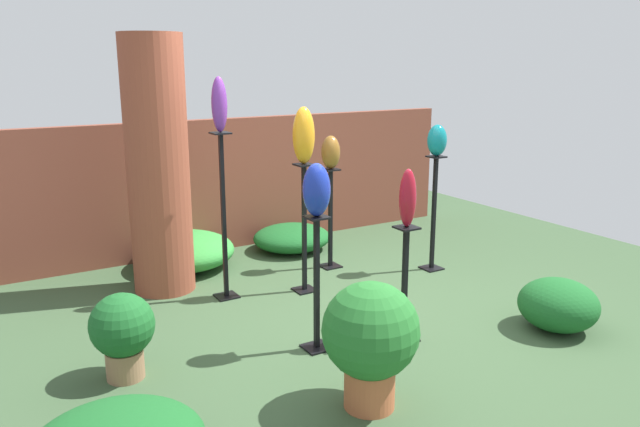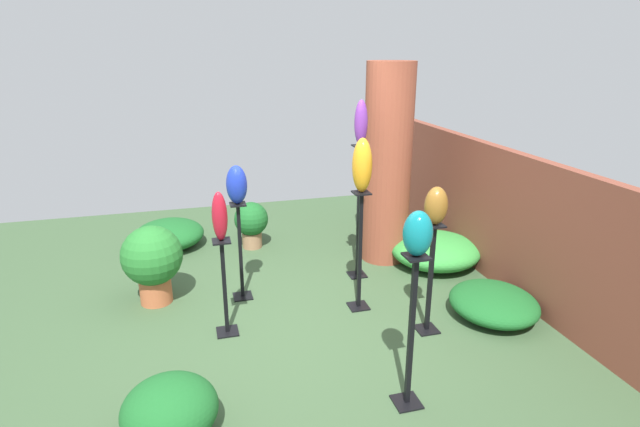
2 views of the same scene
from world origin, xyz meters
TOP-DOWN VIEW (x-y plane):
  - ground_plane at (0.00, 0.00)m, footprint 8.00×8.00m
  - brick_wall_back at (0.00, 2.46)m, footprint 5.60×0.12m
  - brick_pillar at (-1.28, 1.48)m, footprint 0.57×0.57m
  - pedestal_bronze at (0.44, 1.21)m, footprint 0.20×0.20m
  - pedestal_amber at (-0.15, 0.74)m, footprint 0.20×0.20m
  - pedestal_violet at (-0.86, 0.97)m, footprint 0.20×0.20m
  - pedestal_teal at (1.32, 0.60)m, footprint 0.20×0.20m
  - pedestal_ruby at (-0.02, -0.61)m, footprint 0.20×0.20m
  - pedestal_cobalt at (-0.68, -0.38)m, footprint 0.20×0.20m
  - art_vase_bronze at (0.44, 1.21)m, footprint 0.19×0.21m
  - art_vase_amber at (-0.15, 0.74)m, footprint 0.21×0.19m
  - art_vase_violet at (-0.86, 0.97)m, footprint 0.14×0.14m
  - art_vase_teal at (1.32, 0.60)m, footprint 0.20×0.20m
  - art_vase_ruby at (-0.02, -0.61)m, footprint 0.13×0.14m
  - art_vase_cobalt at (-0.68, -0.38)m, footprint 0.20×0.21m
  - potted_plant_mid_right at (-0.81, -1.27)m, footprint 0.62×0.62m
  - potted_plant_front_right at (-2.06, -0.09)m, footprint 0.45×0.45m
  - foliage_bed_east at (-0.90, 1.99)m, footprint 1.05×1.08m
  - foliage_bed_west at (1.20, -1.09)m, footprint 0.63×0.65m
  - foliage_bed_center at (-2.36, -1.15)m, footprint 0.95×0.90m
  - foliage_bed_rear at (0.38, 1.96)m, footprint 0.91×0.85m

SIDE VIEW (x-z plane):
  - ground_plane at x=0.00m, z-range 0.00..0.00m
  - foliage_bed_rear at x=0.38m, z-range 0.00..0.30m
  - foliage_bed_center at x=-2.36m, z-range 0.00..0.35m
  - foliage_bed_east at x=-0.90m, z-range 0.00..0.37m
  - foliage_bed_west at x=1.20m, z-range 0.00..0.42m
  - potted_plant_front_right at x=-2.06m, z-range 0.05..0.66m
  - pedestal_ruby at x=-0.02m, z-range -0.05..0.88m
  - pedestal_cobalt at x=-0.68m, z-range -0.05..1.00m
  - potted_plant_mid_right at x=-0.81m, z-range 0.07..0.90m
  - pedestal_bronze at x=0.44m, z-range -0.05..1.02m
  - pedestal_teal at x=1.32m, z-range -0.05..1.16m
  - pedestal_amber at x=-0.15m, z-range -0.05..1.18m
  - pedestal_violet at x=-0.86m, z-range -0.06..1.48m
  - brick_wall_back at x=0.00m, z-range 0.00..1.51m
  - art_vase_ruby at x=-0.02m, z-range 0.93..1.37m
  - brick_pillar at x=-1.28m, z-range 0.00..2.40m
  - art_vase_bronze at x=0.44m, z-range 1.07..1.41m
  - art_vase_cobalt at x=-0.68m, z-range 1.05..1.44m
  - art_vase_teal at x=1.32m, z-range 1.21..1.53m
  - art_vase_amber at x=-0.15m, z-range 1.23..1.75m
  - art_vase_violet at x=-0.86m, z-range 1.54..2.02m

